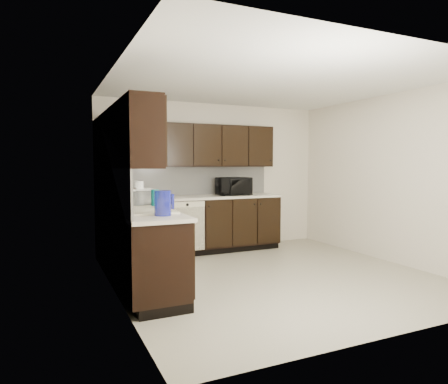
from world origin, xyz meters
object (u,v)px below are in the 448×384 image
(toaster_oven, at_px, (114,192))
(blue_pitcher, at_px, (163,203))
(storage_bin, at_px, (133,197))
(microwave, at_px, (234,186))
(sink, at_px, (146,216))

(toaster_oven, xyz_separation_m, blue_pitcher, (0.14, -2.22, 0.02))
(toaster_oven, relative_size, storage_bin, 0.68)
(microwave, bearing_deg, storage_bin, -147.68)
(microwave, distance_m, toaster_oven, 1.97)
(microwave, bearing_deg, sink, -133.42)
(sink, xyz_separation_m, storage_bin, (0.00, 0.70, 0.16))
(blue_pitcher, bearing_deg, storage_bin, 107.83)
(sink, bearing_deg, storage_bin, 89.84)
(microwave, bearing_deg, toaster_oven, -177.45)
(microwave, xyz_separation_m, toaster_oven, (-1.96, 0.10, -0.04))
(toaster_oven, bearing_deg, storage_bin, -72.63)
(sink, bearing_deg, microwave, 41.12)
(sink, relative_size, blue_pitcher, 3.21)
(sink, distance_m, microwave, 2.52)
(microwave, distance_m, blue_pitcher, 2.80)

